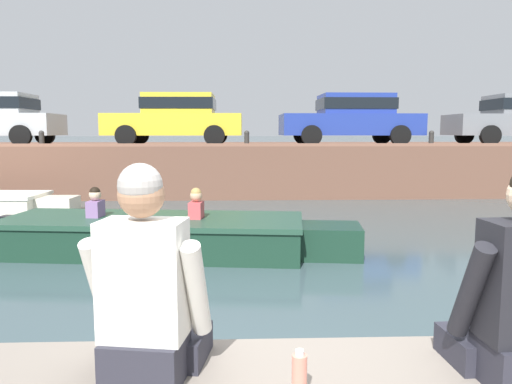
{
  "coord_description": "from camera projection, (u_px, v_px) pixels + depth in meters",
  "views": [
    {
      "loc": [
        -0.17,
        -2.53,
        1.94
      ],
      "look_at": [
        0.08,
        4.0,
        1.14
      ],
      "focal_mm": 35.0,
      "sensor_mm": 36.0,
      "label": 1
    }
  ],
  "objects": [
    {
      "name": "far_quay_wall",
      "position": [
        242.0,
        166.0,
        16.98
      ],
      "size": [
        60.0,
        6.0,
        1.52
      ],
      "primitive_type": "cube",
      "color": "brown",
      "rests_on": "ground"
    },
    {
      "name": "mooring_bollard_mid",
      "position": [
        247.0,
        138.0,
        14.14
      ],
      "size": [
        0.15,
        0.15,
        0.45
      ],
      "color": "#2D2B28",
      "rests_on": "far_quay_wall"
    },
    {
      "name": "mooring_bollard_west",
      "position": [
        42.0,
        138.0,
        13.93
      ],
      "size": [
        0.15,
        0.15,
        0.45
      ],
      "color": "#2D2B28",
      "rests_on": "far_quay_wall"
    },
    {
      "name": "car_centre_blue",
      "position": [
        351.0,
        117.0,
        15.31
      ],
      "size": [
        4.22,
        2.03,
        1.54
      ],
      "color": "#233893",
      "rests_on": "far_quay_wall"
    },
    {
      "name": "far_wall_coping",
      "position": [
        243.0,
        145.0,
        14.03
      ],
      "size": [
        60.0,
        0.24,
        0.08
      ],
      "primitive_type": "cube",
      "color": "brown",
      "rests_on": "far_quay_wall"
    },
    {
      "name": "motorboat_passing",
      "position": [
        167.0,
        235.0,
        7.96
      ],
      "size": [
        5.82,
        2.16,
        1.06
      ],
      "color": "#193828",
      "rests_on": "ground"
    },
    {
      "name": "ground_plane",
      "position": [
        248.0,
        247.0,
        8.43
      ],
      "size": [
        400.0,
        400.0,
        0.0
      ],
      "primitive_type": "plane",
      "color": "#3D5156"
    },
    {
      "name": "car_left_inner_yellow",
      "position": [
        176.0,
        117.0,
        15.12
      ],
      "size": [
        4.12,
        2.04,
        1.54
      ],
      "color": "yellow",
      "rests_on": "far_quay_wall"
    },
    {
      "name": "mooring_bollard_east",
      "position": [
        431.0,
        138.0,
        14.33
      ],
      "size": [
        0.15,
        0.15,
        0.45
      ],
      "color": "#2D2B28",
      "rests_on": "far_quay_wall"
    },
    {
      "name": "person_seated_left",
      "position": [
        148.0,
        296.0,
        2.21
      ],
      "size": [
        0.57,
        0.58,
        0.97
      ],
      "color": "#282833",
      "rests_on": "near_quay"
    },
    {
      "name": "bottle_drink",
      "position": [
        299.0,
        375.0,
        2.06
      ],
      "size": [
        0.06,
        0.06,
        0.2
      ],
      "color": "#E07F6B",
      "rests_on": "near_quay"
    }
  ]
}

